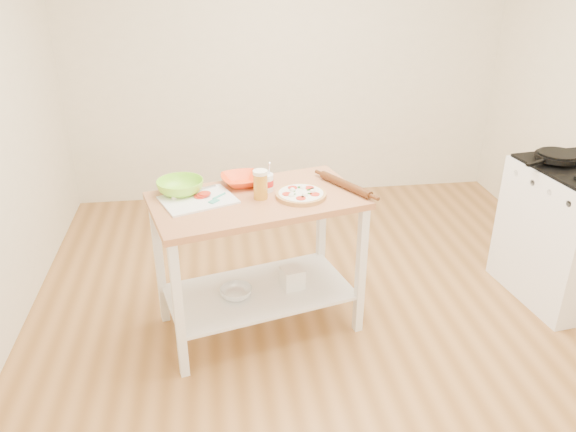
# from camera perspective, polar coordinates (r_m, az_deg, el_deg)

# --- Properties ---
(room_shell) EXTENTS (4.04, 4.54, 2.74)m
(room_shell) POSITION_cam_1_polar(r_m,az_deg,el_deg) (3.07, 5.75, 9.20)
(room_shell) COLOR #AA753E
(room_shell) RESTS_ON ground
(prep_island) EXTENTS (1.33, 0.93, 0.90)m
(prep_island) POSITION_cam_1_polar(r_m,az_deg,el_deg) (3.37, -3.09, -2.00)
(prep_island) COLOR #B7764B
(prep_island) RESTS_ON ground
(gas_stove) EXTENTS (0.75, 0.85, 1.11)m
(gas_stove) POSITION_cam_1_polar(r_m,az_deg,el_deg) (4.24, 26.93, -1.52)
(gas_stove) COLOR white
(gas_stove) RESTS_ON ground
(skillet) EXTENTS (0.43, 0.29, 0.03)m
(skillet) POSITION_cam_1_polar(r_m,az_deg,el_deg) (4.08, 25.66, 5.45)
(skillet) COLOR black
(skillet) RESTS_ON gas_stove
(pizza) EXTENTS (0.30, 0.30, 0.05)m
(pizza) POSITION_cam_1_polar(r_m,az_deg,el_deg) (3.26, 1.32, 2.23)
(pizza) COLOR tan
(pizza) RESTS_ON prep_island
(cutting_board) EXTENTS (0.48, 0.42, 0.04)m
(cutting_board) POSITION_cam_1_polar(r_m,az_deg,el_deg) (3.26, -9.19, 1.69)
(cutting_board) COLOR white
(cutting_board) RESTS_ON prep_island
(spatula) EXTENTS (0.10, 0.14, 0.01)m
(spatula) POSITION_cam_1_polar(r_m,az_deg,el_deg) (3.23, -7.26, 1.79)
(spatula) COLOR #43B89E
(spatula) RESTS_ON cutting_board
(knife) EXTENTS (0.24, 0.16, 0.01)m
(knife) POSITION_cam_1_polar(r_m,az_deg,el_deg) (3.34, -9.90, 2.39)
(knife) COLOR silver
(knife) RESTS_ON cutting_board
(orange_bowl) EXTENTS (0.29, 0.29, 0.06)m
(orange_bowl) POSITION_cam_1_polar(r_m,az_deg,el_deg) (3.44, -4.73, 3.66)
(orange_bowl) COLOR #F84715
(orange_bowl) RESTS_ON prep_island
(green_bowl) EXTENTS (0.38, 0.38, 0.09)m
(green_bowl) POSITION_cam_1_polar(r_m,az_deg,el_deg) (3.35, -10.88, 2.90)
(green_bowl) COLOR #8FE632
(green_bowl) RESTS_ON prep_island
(beer_pint) EXTENTS (0.09, 0.09, 0.17)m
(beer_pint) POSITION_cam_1_polar(r_m,az_deg,el_deg) (3.22, -2.82, 3.22)
(beer_pint) COLOR #C68825
(beer_pint) RESTS_ON prep_island
(yogurt_tub) EXTENTS (0.09, 0.09, 0.19)m
(yogurt_tub) POSITION_cam_1_polar(r_m,az_deg,el_deg) (3.33, -2.23, 3.42)
(yogurt_tub) COLOR white
(yogurt_tub) RESTS_ON prep_island
(rolling_pin) EXTENTS (0.25, 0.38, 0.05)m
(rolling_pin) POSITION_cam_1_polar(r_m,az_deg,el_deg) (3.39, 5.86, 3.16)
(rolling_pin) COLOR #562D13
(rolling_pin) RESTS_ON prep_island
(shelf_glass_bowl) EXTENTS (0.25, 0.25, 0.06)m
(shelf_glass_bowl) POSITION_cam_1_polar(r_m,az_deg,el_deg) (3.50, -5.29, -7.76)
(shelf_glass_bowl) COLOR silver
(shelf_glass_bowl) RESTS_ON prep_island
(shelf_bin) EXTENTS (0.16, 0.16, 0.13)m
(shelf_bin) POSITION_cam_1_polar(r_m,az_deg,el_deg) (3.57, 0.43, -6.26)
(shelf_bin) COLOR white
(shelf_bin) RESTS_ON prep_island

